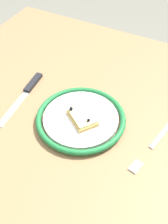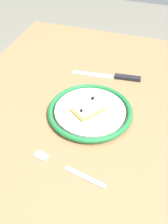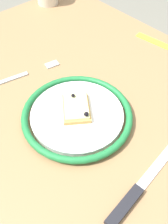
{
  "view_description": "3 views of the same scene",
  "coord_description": "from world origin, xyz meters",
  "px_view_note": "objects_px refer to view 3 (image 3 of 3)",
  "views": [
    {
      "loc": [
        -0.25,
        0.51,
        1.37
      ],
      "look_at": [
        0.0,
        0.02,
        0.79
      ],
      "focal_mm": 46.18,
      "sensor_mm": 36.0,
      "label": 1
    },
    {
      "loc": [
        -0.56,
        -0.14,
        1.32
      ],
      "look_at": [
        -0.01,
        0.05,
        0.78
      ],
      "focal_mm": 43.49,
      "sensor_mm": 36.0,
      "label": 2
    },
    {
      "loc": [
        0.28,
        -0.19,
        1.2
      ],
      "look_at": [
        0.03,
        0.04,
        0.8
      ],
      "focal_mm": 39.53,
      "sensor_mm": 36.0,
      "label": 3
    }
  ],
  "objects_px": {
    "pizza_slice_near": "(77,108)",
    "fork": "(25,74)",
    "dining_table": "(67,143)",
    "plate": "(77,115)",
    "knife": "(135,193)"
  },
  "relations": [
    {
      "from": "pizza_slice_near",
      "to": "fork",
      "type": "relative_size",
      "value": 0.52
    },
    {
      "from": "dining_table",
      "to": "plate",
      "type": "bearing_deg",
      "value": 75.49
    },
    {
      "from": "plate",
      "to": "knife",
      "type": "height_order",
      "value": "plate"
    },
    {
      "from": "dining_table",
      "to": "knife",
      "type": "relative_size",
      "value": 4.52
    },
    {
      "from": "knife",
      "to": "fork",
      "type": "relative_size",
      "value": 1.2
    },
    {
      "from": "pizza_slice_near",
      "to": "knife",
      "type": "relative_size",
      "value": 0.43
    },
    {
      "from": "plate",
      "to": "pizza_slice_near",
      "type": "bearing_deg",
      "value": 132.24
    },
    {
      "from": "plate",
      "to": "pizza_slice_near",
      "type": "distance_m",
      "value": 0.02
    },
    {
      "from": "plate",
      "to": "dining_table",
      "type": "bearing_deg",
      "value": -104.51
    },
    {
      "from": "dining_table",
      "to": "plate",
      "type": "distance_m",
      "value": 0.1
    },
    {
      "from": "pizza_slice_near",
      "to": "knife",
      "type": "distance_m",
      "value": 0.22
    },
    {
      "from": "plate",
      "to": "knife",
      "type": "relative_size",
      "value": 1.04
    },
    {
      "from": "pizza_slice_near",
      "to": "knife",
      "type": "bearing_deg",
      "value": -11.54
    },
    {
      "from": "knife",
      "to": "fork",
      "type": "bearing_deg",
      "value": 175.65
    },
    {
      "from": "pizza_slice_near",
      "to": "fork",
      "type": "xyz_separation_m",
      "value": [
        -0.2,
        -0.01,
        -0.02
      ]
    }
  ]
}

